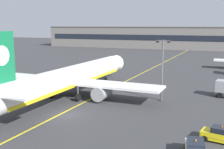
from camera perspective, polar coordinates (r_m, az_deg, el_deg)
The scene contains 6 objects.
ground_plane at distance 40.47m, azimuth -9.06°, elevation -8.02°, with size 400.00×400.00×0.00m, color #353538.
taxiway_centreline at distance 67.18m, azimuth 4.14°, elevation -0.71°, with size 0.30×180.00×0.01m, color yellow.
airliner_foreground at distance 49.31m, azimuth -8.44°, elevation -0.71°, with size 32.13×41.48×11.65m.
apron_lamp_post at distance 46.83m, azimuth 10.07°, elevation 1.10°, with size 2.24×0.90×10.07m.
service_car_second at distance 33.16m, azimuth 21.25°, elevation -11.29°, with size 4.47×2.66×1.79m.
terminal_building at distance 152.02m, azimuth 11.60°, elevation 7.24°, with size 138.83×12.40×11.48m.
Camera 1 is at (20.00, -32.92, 12.40)m, focal length 45.45 mm.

